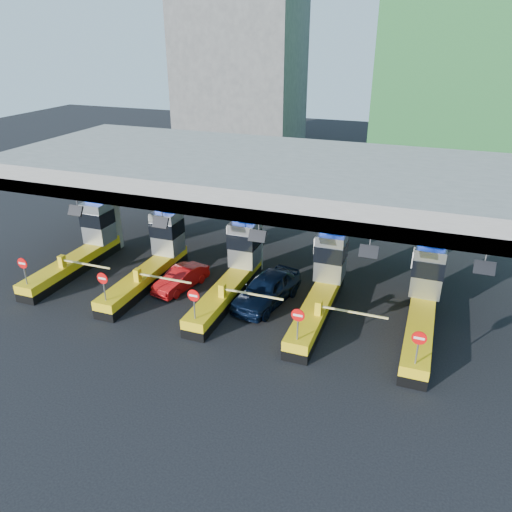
% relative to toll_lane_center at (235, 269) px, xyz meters
% --- Properties ---
extents(ground, '(120.00, 120.00, 0.00)m').
position_rel_toll_lane_center_xyz_m(ground, '(-0.00, -0.28, -1.40)').
color(ground, black).
rests_on(ground, ground).
extents(toll_canopy, '(28.00, 12.09, 7.00)m').
position_rel_toll_lane_center_xyz_m(toll_canopy, '(-0.00, 2.59, 4.74)').
color(toll_canopy, slate).
rests_on(toll_canopy, ground).
extents(toll_lane_far_left, '(4.43, 8.00, 4.16)m').
position_rel_toll_lane_center_xyz_m(toll_lane_far_left, '(-10.00, 0.00, 0.00)').
color(toll_lane_far_left, black).
rests_on(toll_lane_far_left, ground).
extents(toll_lane_left, '(4.43, 8.00, 4.16)m').
position_rel_toll_lane_center_xyz_m(toll_lane_left, '(-5.00, 0.00, 0.00)').
color(toll_lane_left, black).
rests_on(toll_lane_left, ground).
extents(toll_lane_center, '(4.43, 8.00, 4.16)m').
position_rel_toll_lane_center_xyz_m(toll_lane_center, '(0.00, 0.00, 0.00)').
color(toll_lane_center, black).
rests_on(toll_lane_center, ground).
extents(toll_lane_right, '(4.43, 8.00, 4.16)m').
position_rel_toll_lane_center_xyz_m(toll_lane_right, '(5.00, 0.00, 0.00)').
color(toll_lane_right, black).
rests_on(toll_lane_right, ground).
extents(toll_lane_far_right, '(4.43, 8.00, 4.16)m').
position_rel_toll_lane_center_xyz_m(toll_lane_far_right, '(10.00, 0.00, 0.00)').
color(toll_lane_far_right, black).
rests_on(toll_lane_far_right, ground).
extents(bg_building_scaffold, '(18.00, 12.00, 28.00)m').
position_rel_toll_lane_center_xyz_m(bg_building_scaffold, '(12.00, 31.72, 12.60)').
color(bg_building_scaffold, '#1E5926').
rests_on(bg_building_scaffold, ground).
extents(bg_building_concrete, '(14.00, 10.00, 18.00)m').
position_rel_toll_lane_center_xyz_m(bg_building_concrete, '(-14.00, 35.72, 7.60)').
color(bg_building_concrete, '#4C4C49').
rests_on(bg_building_concrete, ground).
extents(van, '(2.95, 5.22, 1.68)m').
position_rel_toll_lane_center_xyz_m(van, '(2.12, -0.68, -0.56)').
color(van, black).
rests_on(van, ground).
extents(red_car, '(2.06, 3.87, 1.21)m').
position_rel_toll_lane_center_xyz_m(red_car, '(-2.99, -0.77, -0.79)').
color(red_car, '#A10C0E').
rests_on(red_car, ground).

